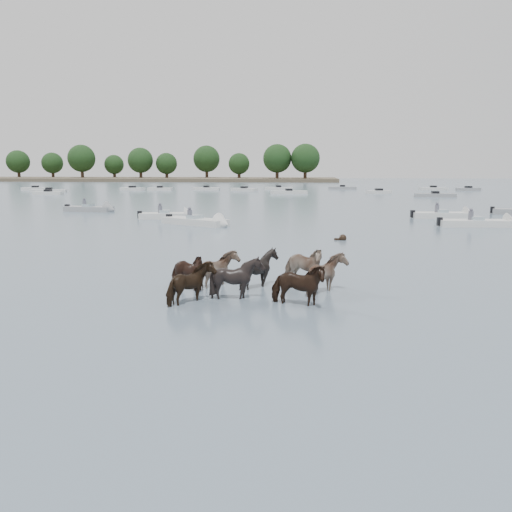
# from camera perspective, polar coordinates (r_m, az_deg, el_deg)

# --- Properties ---
(ground) EXTENTS (400.00, 400.00, 0.00)m
(ground) POSITION_cam_1_polar(r_m,az_deg,el_deg) (15.40, 1.24, -5.99)
(ground) COLOR slate
(ground) RESTS_ON ground
(shoreline) EXTENTS (160.00, 30.00, 1.00)m
(shoreline) POSITION_cam_1_polar(r_m,az_deg,el_deg) (179.52, -17.73, 8.16)
(shoreline) COLOR #4C4233
(shoreline) RESTS_ON ground
(pony_herd) EXTENTS (6.57, 4.84, 1.56)m
(pony_herd) POSITION_cam_1_polar(r_m,az_deg,el_deg) (17.29, -0.10, -2.26)
(pony_herd) COLOR black
(pony_herd) RESTS_ON ground
(swimming_pony) EXTENTS (0.72, 0.44, 0.44)m
(swimming_pony) POSITION_cam_1_polar(r_m,az_deg,el_deg) (30.49, 9.56, 1.95)
(swimming_pony) COLOR black
(swimming_pony) RESTS_ON ground
(motorboat_a) EXTENTS (4.88, 2.35, 1.92)m
(motorboat_a) POSITION_cam_1_polar(r_m,az_deg,el_deg) (43.52, -9.17, 4.45)
(motorboat_a) COLOR silver
(motorboat_a) RESTS_ON ground
(motorboat_b) EXTENTS (5.88, 4.26, 1.92)m
(motorboat_b) POSITION_cam_1_polar(r_m,az_deg,el_deg) (38.03, -5.91, 3.76)
(motorboat_b) COLOR silver
(motorboat_b) RESTS_ON ground
(motorboat_c) EXTENTS (5.53, 1.98, 1.92)m
(motorboat_c) POSITION_cam_1_polar(r_m,az_deg,el_deg) (46.48, 20.84, 4.26)
(motorboat_c) COLOR silver
(motorboat_c) RESTS_ON ground
(motorboat_d) EXTENTS (5.87, 1.90, 1.92)m
(motorboat_d) POSITION_cam_1_polar(r_m,az_deg,el_deg) (40.70, 24.34, 3.34)
(motorboat_d) COLOR silver
(motorboat_d) RESTS_ON ground
(motorboat_f) EXTENTS (5.37, 2.20, 1.92)m
(motorboat_f) POSITION_cam_1_polar(r_m,az_deg,el_deg) (52.33, -17.43, 5.00)
(motorboat_f) COLOR gray
(motorboat_f) RESTS_ON ground
(distant_flotilla) EXTENTS (106.79, 28.33, 0.93)m
(distant_flotilla) POSITION_cam_1_polar(r_m,az_deg,el_deg) (92.30, 5.33, 7.31)
(distant_flotilla) COLOR silver
(distant_flotilla) RESTS_ON ground
(treeline) EXTENTS (145.83, 23.38, 11.78)m
(treeline) POSITION_cam_1_polar(r_m,az_deg,el_deg) (179.18, -16.74, 10.13)
(treeline) COLOR #382619
(treeline) RESTS_ON ground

